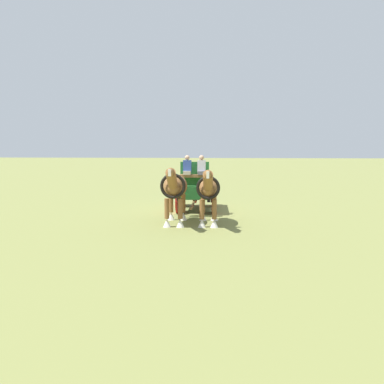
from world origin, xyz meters
name	(u,v)px	position (x,y,z in m)	size (l,w,h in m)	color
ground_plane	(196,209)	(0.00, 0.00, 0.00)	(220.00, 220.00, 0.00)	olive
show_wagon	(196,186)	(0.17, 0.01, 1.18)	(5.69, 1.92, 2.67)	#236B2D
draft_horse_near	(208,190)	(3.68, 0.82, 1.35)	(3.06, 0.96, 2.22)	brown
draft_horse_off	(175,188)	(3.73, -0.48, 1.42)	(3.15, 1.03, 2.30)	brown
sponsor_banner	(192,188)	(-5.12, -0.72, 0.55)	(3.20, 0.06, 1.10)	#1959B2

